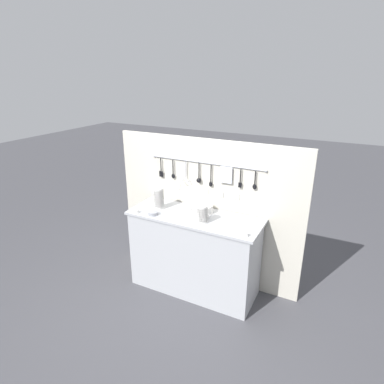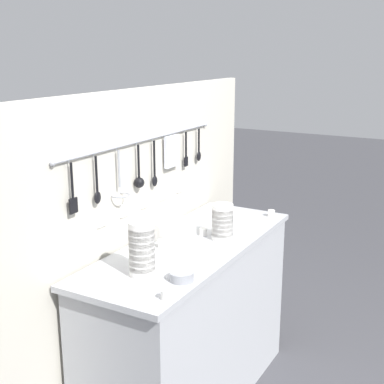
{
  "view_description": "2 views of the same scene",
  "coord_description": "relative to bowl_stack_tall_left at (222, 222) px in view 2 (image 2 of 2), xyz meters",
  "views": [
    {
      "loc": [
        1.43,
        -2.87,
        2.44
      ],
      "look_at": [
        -0.03,
        -0.0,
        1.22
      ],
      "focal_mm": 30.0,
      "sensor_mm": 36.0,
      "label": 1
    },
    {
      "loc": [
        -2.31,
        -1.3,
        1.95
      ],
      "look_at": [
        -0.01,
        -0.01,
        1.24
      ],
      "focal_mm": 50.0,
      "sensor_mm": 36.0,
      "label": 2
    }
  ],
  "objects": [
    {
      "name": "cup_mid_row",
      "position": [
        -0.76,
        -0.12,
        -0.08
      ],
      "size": [
        0.04,
        0.04,
        0.04
      ],
      "color": "white",
      "rests_on": "counter"
    },
    {
      "name": "cup_front_right",
      "position": [
        0.0,
        0.12,
        -0.08
      ],
      "size": [
        0.04,
        0.04,
        0.04
      ],
      "color": "white",
      "rests_on": "counter"
    },
    {
      "name": "back_wall",
      "position": [
        -0.15,
        0.42,
        -0.17
      ],
      "size": [
        2.3,
        0.11,
        1.75
      ],
      "color": "beige",
      "rests_on": "ground"
    },
    {
      "name": "cup_centre",
      "position": [
        -0.27,
        0.22,
        -0.08
      ],
      "size": [
        0.04,
        0.04,
        0.04
      ],
      "color": "white",
      "rests_on": "counter"
    },
    {
      "name": "plate_stack",
      "position": [
        -0.11,
        0.23,
        -0.05
      ],
      "size": [
        0.23,
        0.23,
        0.09
      ],
      "color": "white",
      "rests_on": "counter"
    },
    {
      "name": "steel_mixing_bowl",
      "position": [
        -0.56,
        -0.08,
        -0.08
      ],
      "size": [
        0.11,
        0.11,
        0.04
      ],
      "color": "#93969E",
      "rests_on": "counter"
    },
    {
      "name": "cup_edge_far",
      "position": [
        0.51,
        -0.09,
        -0.08
      ],
      "size": [
        0.04,
        0.04,
        0.04
      ],
      "color": "white",
      "rests_on": "counter"
    },
    {
      "name": "bowl_stack_nested_right",
      "position": [
        -0.6,
        0.11,
        0.03
      ],
      "size": [
        0.12,
        0.12,
        0.26
      ],
      "color": "white",
      "rests_on": "counter"
    },
    {
      "name": "counter",
      "position": [
        -0.15,
        0.11,
        -0.57
      ],
      "size": [
        1.5,
        0.55,
        0.95
      ],
      "color": "#ADAFB5",
      "rests_on": "ground"
    },
    {
      "name": "bowl_stack_tall_left",
      "position": [
        0.0,
        0.0,
        0.0
      ],
      "size": [
        0.11,
        0.11,
        0.2
      ],
      "color": "white",
      "rests_on": "counter"
    }
  ]
}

